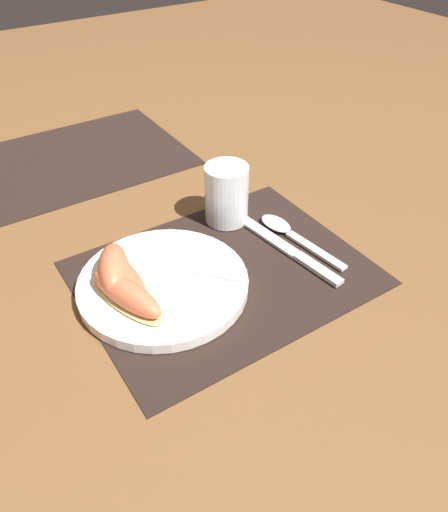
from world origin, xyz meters
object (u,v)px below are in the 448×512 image
object	(u,v)px
juice_glass	(227,197)
knife	(289,250)
citrus_wedge_1	(126,282)
spoon	(286,230)
fork	(168,264)
citrus_wedge_2	(128,296)
plate	(163,284)
citrus_wedge_0	(114,270)

from	to	relation	value
juice_glass	knife	xyz separation A→B (m)	(0.03, -0.13, -0.04)
citrus_wedge_1	juice_glass	bearing A→B (deg)	21.75
spoon	juice_glass	bearing A→B (deg)	124.91
spoon	citrus_wedge_1	bearing A→B (deg)	-179.57
fork	citrus_wedge_1	distance (m)	0.07
spoon	citrus_wedge_1	world-z (taller)	citrus_wedge_1
spoon	citrus_wedge_2	distance (m)	0.29
knife	citrus_wedge_1	size ratio (longest dim) A/B	1.77
plate	fork	bearing A→B (deg)	48.26
juice_glass	spoon	distance (m)	0.11
citrus_wedge_2	juice_glass	bearing A→B (deg)	26.65
plate	citrus_wedge_1	distance (m)	0.06
juice_glass	citrus_wedge_0	bearing A→B (deg)	-164.39
spoon	fork	xyz separation A→B (m)	(-0.21, 0.01, 0.01)
knife	citrus_wedge_0	xyz separation A→B (m)	(-0.26, 0.06, 0.03)
plate	citrus_wedge_2	xyz separation A→B (m)	(-0.06, -0.02, 0.02)
spoon	fork	world-z (taller)	fork
knife	plate	bearing A→B (deg)	171.20
knife	citrus_wedge_0	distance (m)	0.27
spoon	citrus_wedge_0	distance (m)	0.29
juice_glass	citrus_wedge_1	world-z (taller)	juice_glass
fork	citrus_wedge_1	world-z (taller)	citrus_wedge_1
plate	spoon	bearing A→B (deg)	2.57
plate	spoon	world-z (taller)	plate
juice_glass	citrus_wedge_2	size ratio (longest dim) A/B	0.71
knife	spoon	size ratio (longest dim) A/B	1.21
spoon	citrus_wedge_2	xyz separation A→B (m)	(-0.29, -0.03, 0.03)
spoon	fork	distance (m)	0.21
juice_glass	citrus_wedge_1	bearing A→B (deg)	-158.25
fork	citrus_wedge_0	xyz separation A→B (m)	(-0.08, 0.01, 0.02)
plate	knife	xyz separation A→B (m)	(0.20, -0.03, -0.01)
knife	citrus_wedge_2	bearing A→B (deg)	177.36
citrus_wedge_2	spoon	bearing A→B (deg)	5.82
juice_glass	knife	distance (m)	0.14
fork	citrus_wedge_1	bearing A→B (deg)	-168.33
citrus_wedge_0	juice_glass	bearing A→B (deg)	15.61
citrus_wedge_1	fork	bearing A→B (deg)	11.67
fork	citrus_wedge_2	xyz separation A→B (m)	(-0.08, -0.04, 0.01)
citrus_wedge_1	spoon	bearing A→B (deg)	0.43
juice_glass	citrus_wedge_2	world-z (taller)	juice_glass
spoon	citrus_wedge_0	xyz separation A→B (m)	(-0.28, 0.02, 0.03)
juice_glass	citrus_wedge_2	distance (m)	0.26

